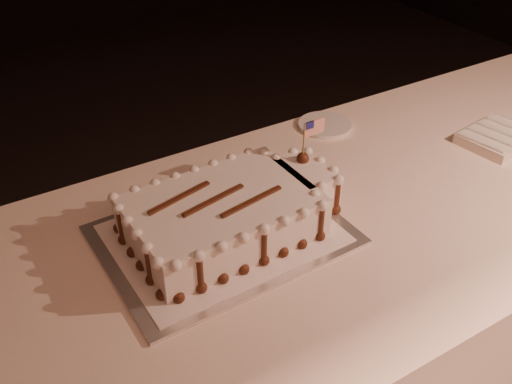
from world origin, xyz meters
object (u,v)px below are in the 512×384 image
cake_board (223,235)px  napkin_stack (499,137)px  side_plate (325,125)px  banquet_table (303,337)px  sheet_cake (233,212)px

cake_board → napkin_stack: size_ratio=2.28×
cake_board → side_plate: side_plate is taller
banquet_table → napkin_stack: bearing=1.7°
cake_board → side_plate: size_ratio=3.36×
napkin_stack → side_plate: size_ratio=1.47×
banquet_table → cake_board: cake_board is taller
side_plate → cake_board: bearing=-150.1°
banquet_table → sheet_cake: (-0.16, 0.05, 0.43)m
banquet_table → side_plate: bearing=49.2°
cake_board → sheet_cake: bearing=0.1°
sheet_cake → napkin_stack: bearing=-2.5°
banquet_table → sheet_cake: bearing=162.0°
cake_board → side_plate: 0.53m
banquet_table → napkin_stack: napkin_stack is taller
sheet_cake → side_plate: bearing=31.3°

